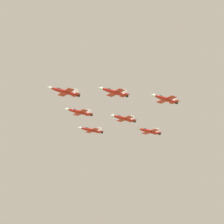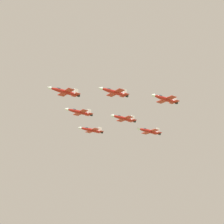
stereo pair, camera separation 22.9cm
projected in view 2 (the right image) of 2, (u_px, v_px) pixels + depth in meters
The scene contains 7 objects.
jet_lead at pixel (64, 92), 170.11m from camera, with size 16.01×11.38×3.71m.
jet_left_wingman at pixel (114, 92), 168.59m from camera, with size 15.71×11.22×3.65m.
jet_right_wingman at pixel (79, 112), 191.28m from camera, with size 15.63×11.30×3.64m.
jet_left_outer at pixel (165, 99), 165.95m from camera, with size 15.65×10.90×3.61m.
jet_right_outer at pixel (91, 130), 212.09m from camera, with size 15.87×11.41×3.69m.
jet_slot_rear at pixel (124, 118), 188.64m from camera, with size 15.55×10.85×3.59m.
jet_trailing at pixel (149, 131), 197.64m from camera, with size 16.33×11.42×3.77m.
Camera 2 is at (-144.04, -75.80, 25.16)m, focal length 57.20 mm.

